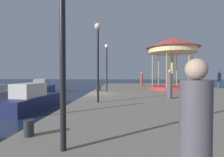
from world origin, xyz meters
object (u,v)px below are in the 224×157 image
(bollard_north, at_px, (29,128))
(person_mid_promenade, at_px, (170,85))
(carousel, at_px, (172,50))
(lamp_post_mid_promenade, at_px, (98,48))
(motorboat_blue, at_px, (43,87))
(lamp_post_far_end, at_px, (107,59))
(bollard_center, at_px, (99,88))
(person_near_carousel, at_px, (142,79))
(person_far_corner, at_px, (195,140))
(person_by_the_water, at_px, (219,80))
(bollard_south, at_px, (97,89))
(motorboat_navy, at_px, (32,100))

(bollard_north, distance_m, person_mid_promenade, 8.60)
(carousel, xyz_separation_m, lamp_post_mid_promenade, (-6.33, -8.17, -0.98))
(motorboat_blue, distance_m, lamp_post_mid_promenade, 14.74)
(carousel, xyz_separation_m, lamp_post_far_end, (-6.40, -2.49, -1.05))
(bollard_center, distance_m, person_near_carousel, 8.11)
(person_near_carousel, height_order, person_far_corner, person_near_carousel)
(motorboat_blue, height_order, carousel, carousel)
(person_by_the_water, distance_m, person_near_carousel, 8.72)
(carousel, height_order, bollard_south, carousel)
(carousel, distance_m, bollard_north, 15.50)
(person_near_carousel, bearing_deg, lamp_post_mid_promenade, -106.26)
(motorboat_blue, xyz_separation_m, lamp_post_far_end, (8.70, -5.75, 3.04))
(motorboat_navy, xyz_separation_m, lamp_post_mid_promenade, (4.68, -1.60, 3.10))
(lamp_post_far_end, height_order, person_by_the_water, lamp_post_far_end)
(motorboat_navy, height_order, bollard_south, motorboat_navy)
(person_mid_promenade, bearing_deg, bollard_north, -128.26)
(lamp_post_far_end, bearing_deg, bollard_north, -94.90)
(carousel, relative_size, bollard_south, 13.12)
(bollard_south, bearing_deg, carousel, 17.39)
(motorboat_navy, xyz_separation_m, bollard_center, (3.82, 4.98, 0.35))
(carousel, relative_size, bollard_north, 13.12)
(bollard_south, bearing_deg, person_mid_promenade, -38.21)
(bollard_center, bearing_deg, lamp_post_mid_promenade, -82.51)
(bollard_north, bearing_deg, motorboat_blue, 115.39)
(lamp_post_mid_promenade, relative_size, person_near_carousel, 2.38)
(person_far_corner, bearing_deg, carousel, 74.72)
(motorboat_navy, distance_m, person_by_the_water, 18.65)
(bollard_center, distance_m, person_mid_promenade, 7.12)
(bollard_center, relative_size, person_near_carousel, 0.22)
(motorboat_blue, height_order, lamp_post_mid_promenade, lamp_post_mid_promenade)
(motorboat_blue, distance_m, motorboat_navy, 10.64)
(lamp_post_mid_promenade, xyz_separation_m, lamp_post_far_end, (-0.08, 5.68, -0.07))
(bollard_north, bearing_deg, motorboat_navy, 119.29)
(bollard_south, distance_m, bollard_center, 0.70)
(bollard_center, xyz_separation_m, person_far_corner, (3.04, -13.62, 0.61))
(person_by_the_water, relative_size, person_far_corner, 1.08)
(bollard_north, relative_size, person_by_the_water, 0.21)
(person_by_the_water, height_order, person_near_carousel, person_by_the_water)
(lamp_post_far_end, bearing_deg, bollard_center, 131.09)
(bollard_south, height_order, person_by_the_water, person_by_the_water)
(bollard_center, distance_m, person_by_the_water, 13.28)
(bollard_north, height_order, bollard_center, same)
(motorboat_navy, height_order, lamp_post_far_end, lamp_post_far_end)
(carousel, distance_m, person_far_corner, 16.07)
(bollard_south, bearing_deg, person_far_corner, -76.44)
(bollard_north, relative_size, person_near_carousel, 0.22)
(lamp_post_far_end, distance_m, person_near_carousel, 8.68)
(bollard_south, bearing_deg, motorboat_navy, -131.06)
(lamp_post_far_end, bearing_deg, person_mid_promenade, -41.82)
(carousel, bearing_deg, person_near_carousel, 116.50)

